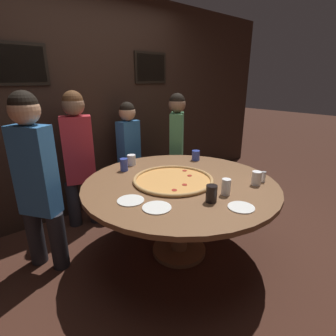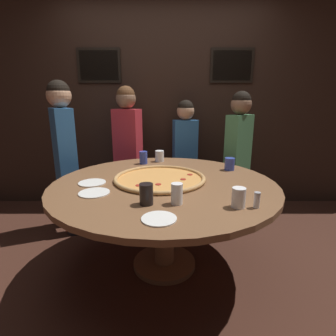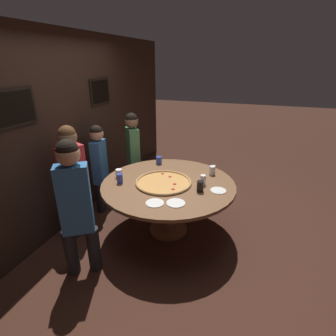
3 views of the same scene
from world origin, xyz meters
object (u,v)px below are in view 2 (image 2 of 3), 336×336
Objects in this scene: drink_cup_far_right at (238,198)px; white_plate_right_side at (91,183)px; white_plate_left_side at (93,193)px; drink_cup_front_edge at (146,194)px; giant_pizza at (159,178)px; drink_cup_far_left at (176,194)px; diner_side_right at (64,149)px; drink_cup_centre_back at (143,158)px; drink_cup_by_shaker at (229,164)px; diner_far_right at (237,150)px; drink_cup_near_left at (159,156)px; white_plate_beside_cup at (158,219)px; dining_table at (163,196)px; diner_far_left at (127,143)px; condiment_shaker at (256,200)px; diner_centre_back at (184,150)px.

drink_cup_far_right is 0.59× the size of white_plate_right_side.
drink_cup_far_right is at bearing -14.31° from white_plate_left_side.
giant_pizza is at bearing 82.38° from drink_cup_front_edge.
drink_cup_front_edge is at bearing -97.62° from giant_pizza.
drink_cup_far_left is at bearing -76.27° from giant_pizza.
drink_cup_far_left is 0.09× the size of diner_side_right.
drink_cup_centre_back is 0.95× the size of drink_cup_far_left.
drink_cup_by_shaker is 0.08× the size of diner_far_right.
diner_side_right is at bearing 135.20° from drink_cup_far_left.
diner_far_right is (1.01, 0.31, 0.02)m from drink_cup_centre_back.
white_plate_beside_cup is (0.04, -1.34, -0.05)m from drink_cup_near_left.
diner_side_right is at bearing 129.76° from drink_cup_front_edge.
drink_cup_front_edge is 0.09× the size of diner_far_right.
diner_side_right is (-1.10, 1.09, 0.07)m from drink_cup_far_left.
diner_side_right reaches higher than giant_pizza.
dining_table is 1.15× the size of diner_far_left.
condiment_shaker is at bearing 15.16° from white_plate_beside_cup.
diner_far_left reaches higher than dining_table.
white_plate_left_side is (-0.56, 0.18, -0.06)m from drink_cup_far_left.
diner_far_left is (-0.41, 1.06, 0.10)m from giant_pizza.
diner_side_right is (-0.96, -0.03, 0.08)m from drink_cup_near_left.
dining_table is 8.98× the size of white_plate_beside_cup.
diner_far_right is at bearing 45.25° from giant_pizza.
diner_centre_back is (-0.32, 1.68, -0.02)m from condiment_shaker.
dining_table is 1.20× the size of diner_far_right.
diner_centre_back reaches higher than drink_cup_near_left.
drink_cup_far_right reaches higher than dining_table.
diner_far_right is (0.86, 0.21, 0.02)m from drink_cup_near_left.
drink_cup_near_left is 0.19m from drink_cup_centre_back.
diner_far_left is (-0.34, 1.56, 0.05)m from drink_cup_front_edge.
drink_cup_front_edge is at bearing -92.29° from drink_cup_near_left.
white_plate_right_side is (-0.49, -0.72, -0.05)m from drink_cup_near_left.
drink_cup_far_right is at bearing -58.41° from drink_cup_centre_back.
drink_cup_by_shaker is 0.07× the size of diner_far_left.
drink_cup_near_left is 1.16× the size of condiment_shaker.
diner_centre_back is at bearing 97.25° from drink_cup_far_right.
diner_centre_back reaches higher than condiment_shaker.
white_plate_right_side is 0.84m from diner_side_right.
dining_table is 8.41× the size of white_plate_right_side.
condiment_shaker is at bearing 89.48° from diner_centre_back.
drink_cup_near_left is 1.13m from drink_cup_far_left.
dining_table is at bearing 67.41° from diner_centre_back.
drink_cup_by_shaker is 0.59m from diner_far_right.
diner_far_left is at bearing 84.77° from white_plate_right_side.
giant_pizza is 0.69m from drink_cup_by_shaker.
white_plate_right_side is at bearing 130.75° from white_plate_beside_cup.
drink_cup_front_edge is at bearing 175.36° from condiment_shaker.
diner_side_right is at bearing -177.91° from drink_cup_near_left.
drink_cup_centre_back reaches higher than condiment_shaker.
diner_side_right reaches higher than drink_cup_far_right.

